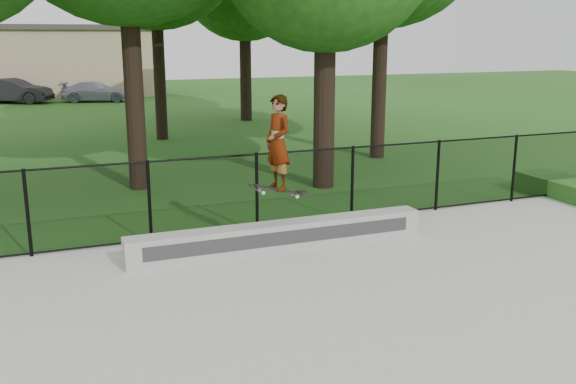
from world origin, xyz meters
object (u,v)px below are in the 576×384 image
Objects in this scene: car_b at (13,91)px; skater_airborne at (278,145)px; grind_ledge at (280,236)px; car_c at (96,92)px.

car_b is 2.13× the size of skater_airborne.
grind_ledge is 1.62m from skater_airborne.
grind_ledge is at bearing -146.60° from car_b.
grind_ledge is at bearing 57.32° from skater_airborne.
grind_ledge is 28.30m from car_c.
car_b is 4.43m from car_c.
skater_airborne reaches higher than car_c.
car_b is 1.05× the size of car_c.
car_b is at bearing 99.08° from skater_airborne.
car_b is at bearing 99.28° from grind_ledge.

